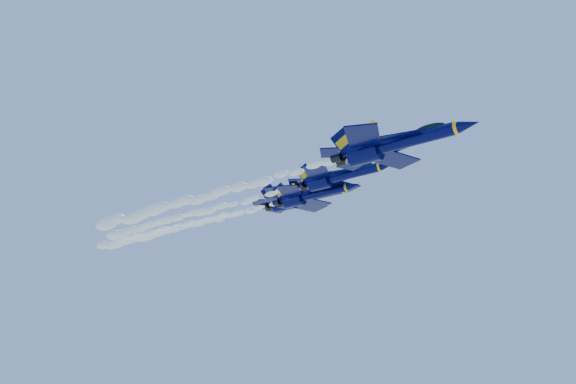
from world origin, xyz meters
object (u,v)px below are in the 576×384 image
Objects in this scene: jet_fourth at (303,197)px; jet_lead at (392,144)px; jet_second at (338,176)px; jet_third at (310,195)px.

jet_lead is at bearing -38.96° from jet_fourth.
jet_second is 1.02× the size of jet_third.
jet_lead is 16.98m from jet_second.
jet_fourth is at bearing 140.68° from jet_second.
jet_lead is 0.92× the size of jet_fourth.
jet_second is 0.81× the size of jet_fourth.
jet_lead is 1.16× the size of jet_third.
jet_second reaches higher than jet_lead.
jet_third is at bearing 154.89° from jet_second.
jet_lead is 34.60m from jet_fourth.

